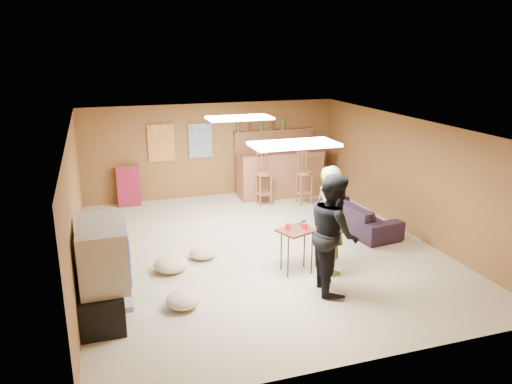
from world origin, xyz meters
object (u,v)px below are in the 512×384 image
object	(u,v)px
bar_counter	(280,173)
sofa	(356,215)
person_olive	(330,220)
tv_body	(103,253)
tray_table	(296,251)
person_black	(334,233)

from	to	relation	value
bar_counter	sofa	distance (m)	2.65
person_olive	sofa	distance (m)	2.20
tv_body	tray_table	distance (m)	2.99
tv_body	sofa	xyz separation A→B (m)	(4.79, 1.90, -0.61)
person_olive	tray_table	size ratio (longest dim) A/B	2.41
person_olive	sofa	bearing A→B (deg)	-53.54
person_olive	person_black	xyz separation A→B (m)	(-0.21, -0.54, 0.01)
person_olive	tray_table	xyz separation A→B (m)	(-0.50, 0.15, -0.51)
person_black	sofa	bearing A→B (deg)	-25.39
tv_body	tray_table	bearing A→B (deg)	8.50
person_black	sofa	size ratio (longest dim) A/B	0.90
person_black	tray_table	size ratio (longest dim) A/B	2.43
bar_counter	tv_body	bearing A→B (deg)	-133.00
person_olive	bar_counter	bearing A→B (deg)	-23.03
tv_body	tray_table	world-z (taller)	tv_body
person_black	tray_table	bearing A→B (deg)	33.77
person_black	bar_counter	bearing A→B (deg)	-0.27
person_olive	sofa	xyz separation A→B (m)	(1.38, 1.61, -0.59)
tv_body	sofa	distance (m)	5.19
person_olive	tray_table	distance (m)	0.73
person_olive	tv_body	bearing A→B (deg)	81.84
bar_counter	tray_table	xyz separation A→B (m)	(-1.24, -4.02, -0.19)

